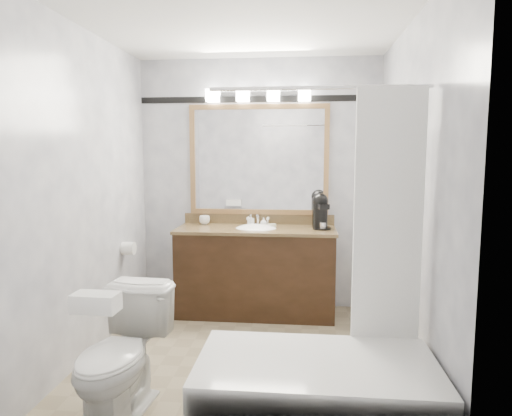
# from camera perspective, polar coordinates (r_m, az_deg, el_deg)

# --- Properties ---
(room) EXTENTS (2.42, 2.62, 2.52)m
(room) POSITION_cam_1_polar(r_m,az_deg,el_deg) (3.34, -1.78, 1.41)
(room) COLOR gray
(room) RESTS_ON ground
(vanity) EXTENTS (1.53, 0.58, 0.97)m
(vanity) POSITION_cam_1_polar(r_m,az_deg,el_deg) (4.48, -0.01, -7.66)
(vanity) COLOR black
(vanity) RESTS_ON ground
(mirror) EXTENTS (1.40, 0.04, 1.10)m
(mirror) POSITION_cam_1_polar(r_m,az_deg,el_deg) (4.60, 0.33, 6.03)
(mirror) COLOR #A67B4B
(mirror) RESTS_ON room
(vanity_light_bar) EXTENTS (1.02, 0.14, 0.12)m
(vanity_light_bar) POSITION_cam_1_polar(r_m,az_deg,el_deg) (4.58, 0.27, 13.96)
(vanity_light_bar) COLOR silver
(vanity_light_bar) RESTS_ON room
(accent_stripe) EXTENTS (2.40, 0.01, 0.06)m
(accent_stripe) POSITION_cam_1_polar(r_m,az_deg,el_deg) (4.65, 0.35, 13.46)
(accent_stripe) COLOR black
(accent_stripe) RESTS_ON room
(bathtub) EXTENTS (1.30, 0.75, 1.96)m
(bathtub) POSITION_cam_1_polar(r_m,az_deg,el_deg) (2.73, 8.04, -21.37)
(bathtub) COLOR white
(bathtub) RESTS_ON ground
(tp_roll) EXTENTS (0.11, 0.12, 0.12)m
(tp_roll) POSITION_cam_1_polar(r_m,az_deg,el_deg) (4.36, -15.65, -4.88)
(tp_roll) COLOR white
(tp_roll) RESTS_ON room
(toilet) EXTENTS (0.49, 0.78, 0.76)m
(toilet) POSITION_cam_1_polar(r_m,az_deg,el_deg) (2.93, -16.56, -17.36)
(toilet) COLOR white
(toilet) RESTS_ON ground
(tissue_box) EXTENTS (0.24, 0.14, 0.10)m
(tissue_box) POSITION_cam_1_polar(r_m,az_deg,el_deg) (2.54, -19.39, -11.06)
(tissue_box) COLOR white
(tissue_box) RESTS_ON toilet
(coffee_maker) EXTENTS (0.18, 0.22, 0.34)m
(coffee_maker) POSITION_cam_1_polar(r_m,az_deg,el_deg) (4.40, 8.05, -0.29)
(coffee_maker) COLOR black
(coffee_maker) RESTS_ON vanity
(cup_left) EXTENTS (0.14, 0.14, 0.08)m
(cup_left) POSITION_cam_1_polar(r_m,az_deg,el_deg) (4.65, -6.44, -1.52)
(cup_left) COLOR white
(cup_left) RESTS_ON vanity
(cup_right) EXTENTS (0.12, 0.12, 0.09)m
(cup_right) POSITION_cam_1_polar(r_m,az_deg,el_deg) (4.66, -6.47, -1.49)
(cup_right) COLOR white
(cup_right) RESTS_ON vanity
(soap_bottle_a) EXTENTS (0.07, 0.07, 0.11)m
(soap_bottle_a) POSITION_cam_1_polar(r_m,az_deg,el_deg) (4.53, -0.64, -1.53)
(soap_bottle_a) COLOR white
(soap_bottle_a) RESTS_ON vanity
(soap_bottle_b) EXTENTS (0.06, 0.06, 0.08)m
(soap_bottle_b) POSITION_cam_1_polar(r_m,az_deg,el_deg) (4.52, 0.96, -1.74)
(soap_bottle_b) COLOR white
(soap_bottle_b) RESTS_ON vanity
(soap_bar) EXTENTS (0.09, 0.07, 0.02)m
(soap_bar) POSITION_cam_1_polar(r_m,az_deg,el_deg) (4.50, 1.99, -2.15)
(soap_bar) COLOR beige
(soap_bar) RESTS_ON vanity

